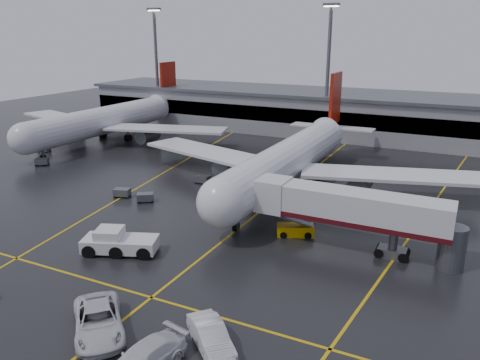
% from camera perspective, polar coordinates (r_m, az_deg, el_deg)
% --- Properties ---
extents(ground, '(220.00, 220.00, 0.00)m').
position_cam_1_polar(ground, '(56.92, 2.70, -3.58)').
color(ground, black).
rests_on(ground, ground).
extents(apron_line_centre, '(0.25, 90.00, 0.02)m').
position_cam_1_polar(apron_line_centre, '(56.92, 2.70, -3.57)').
color(apron_line_centre, gold).
rests_on(apron_line_centre, ground).
extents(apron_line_stop, '(60.00, 0.25, 0.02)m').
position_cam_1_polar(apron_line_stop, '(39.71, -10.59, -13.70)').
color(apron_line_stop, gold).
rests_on(apron_line_stop, ground).
extents(apron_line_left, '(9.99, 69.35, 0.02)m').
position_cam_1_polar(apron_line_left, '(74.59, -8.33, 1.36)').
color(apron_line_left, gold).
rests_on(apron_line_left, ground).
extents(apron_line_right, '(7.57, 69.64, 0.02)m').
position_cam_1_polar(apron_line_right, '(62.26, 21.96, -2.99)').
color(apron_line_right, gold).
rests_on(apron_line_right, ground).
extents(terminal, '(122.00, 19.00, 8.60)m').
position_cam_1_polar(terminal, '(100.29, 13.95, 7.65)').
color(terminal, gray).
rests_on(terminal, ground).
extents(light_mast_left, '(3.00, 1.20, 25.45)m').
position_cam_1_polar(light_mast_left, '(112.51, -10.02, 14.10)').
color(light_mast_left, '#595B60').
rests_on(light_mast_left, ground).
extents(light_mast_mid, '(3.00, 1.20, 25.45)m').
position_cam_1_polar(light_mast_mid, '(94.67, 10.55, 13.51)').
color(light_mast_mid, '#595B60').
rests_on(light_mast_mid, ground).
extents(main_airliner, '(48.80, 45.60, 14.10)m').
position_cam_1_polar(main_airliner, '(64.25, 6.25, 2.72)').
color(main_airliner, silver).
rests_on(main_airliner, ground).
extents(second_airliner, '(48.80, 45.60, 14.10)m').
position_cam_1_polar(second_airliner, '(96.02, -15.41, 7.06)').
color(second_airliner, silver).
rests_on(second_airliner, ground).
extents(jet_bridge, '(19.90, 3.40, 6.05)m').
position_cam_1_polar(jet_bridge, '(46.74, 13.20, -3.64)').
color(jet_bridge, silver).
rests_on(jet_bridge, ground).
extents(pushback_tractor, '(7.60, 5.20, 2.52)m').
position_cam_1_polar(pushback_tractor, '(47.33, -14.41, -7.30)').
color(pushback_tractor, silver).
rests_on(pushback_tractor, ground).
extents(belt_loader, '(4.09, 2.97, 2.39)m').
position_cam_1_polar(belt_loader, '(50.02, 6.65, -5.99)').
color(belt_loader, '#D49B02').
rests_on(belt_loader, ground).
extents(service_van_a, '(7.25, 7.20, 1.94)m').
position_cam_1_polar(service_van_a, '(36.01, -16.63, -15.91)').
color(service_van_a, silver).
rests_on(service_van_a, ground).
extents(service_van_b, '(3.65, 6.49, 1.77)m').
position_cam_1_polar(service_van_b, '(32.01, -11.52, -20.37)').
color(service_van_b, silver).
rests_on(service_van_b, ground).
extents(service_van_c, '(5.29, 4.97, 1.78)m').
position_cam_1_polar(service_van_c, '(33.36, -3.51, -18.25)').
color(service_van_c, silver).
rests_on(service_van_c, ground).
extents(baggage_cart_a, '(2.39, 2.19, 1.12)m').
position_cam_1_polar(baggage_cart_a, '(60.43, -11.32, -2.01)').
color(baggage_cart_a, '#595B60').
rests_on(baggage_cart_a, ground).
extents(baggage_cart_b, '(2.31, 1.87, 1.12)m').
position_cam_1_polar(baggage_cart_b, '(62.86, -13.98, -1.44)').
color(baggage_cart_b, '#595B60').
rests_on(baggage_cart_b, ground).
extents(baggage_cart_c, '(2.01, 1.31, 1.12)m').
position_cam_1_polar(baggage_cart_c, '(66.69, -4.50, 0.12)').
color(baggage_cart_c, '#595B60').
rests_on(baggage_cart_c, ground).
extents(baggage_cart_d, '(2.27, 1.77, 1.12)m').
position_cam_1_polar(baggage_cart_d, '(91.16, -22.49, 3.53)').
color(baggage_cart_d, '#595B60').
rests_on(baggage_cart_d, ground).
extents(baggage_cart_e, '(2.39, 2.17, 1.12)m').
position_cam_1_polar(baggage_cart_e, '(81.95, -22.70, 2.07)').
color(baggage_cart_e, '#595B60').
rests_on(baggage_cart_e, ground).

